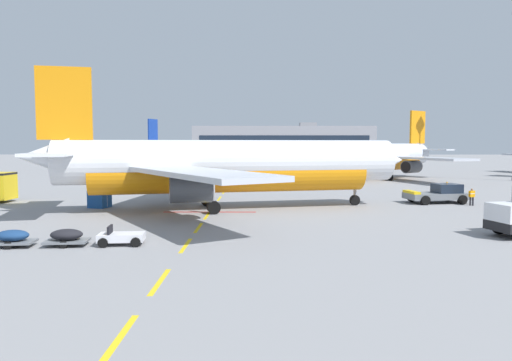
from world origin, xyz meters
name	(u,v)px	position (x,y,z in m)	size (l,w,h in m)	color
ground	(403,191)	(40.00, 40.00, 0.00)	(400.00, 400.00, 0.00)	gray
apron_paint_markings	(222,194)	(18.00, 36.38, 0.00)	(8.00, 95.03, 0.01)	yellow
airliner_foreground	(225,165)	(19.23, 23.89, 3.95)	(34.57, 33.79, 12.20)	white
pushback_tug	(439,194)	(40.13, 28.58, 0.90)	(6.36, 3.89, 2.08)	slate
airliner_mid_left	(124,151)	(-10.16, 96.22, 4.00)	(33.31, 34.47, 12.36)	white
airliner_far_center	(371,157)	(40.35, 58.58, 3.77)	(29.54, 27.28, 11.63)	silver
baggage_train	(67,237)	(11.19, 8.23, 0.52)	(8.70, 2.34, 1.14)	silver
ground_crew_worker	(472,196)	(42.49, 26.50, 0.93)	(0.66, 0.35, 1.64)	#232328
uld_cargo_container	(100,199)	(7.56, 24.89, 0.80)	(1.97, 1.94, 1.60)	#194C9E
terminal_satellite	(282,143)	(30.79, 156.08, 5.92)	(61.83, 27.55, 13.41)	gray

